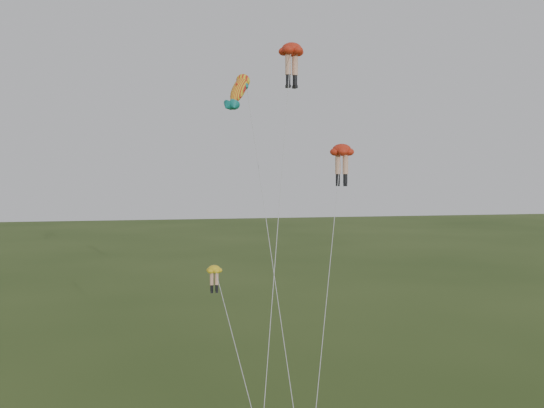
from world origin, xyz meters
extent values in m
ellipsoid|color=red|center=(2.37, 7.22, 19.98)|extent=(1.87, 1.87, 0.74)
cylinder|color=#FAB593|center=(2.15, 7.15, 19.11)|extent=(0.33, 0.33, 1.13)
cylinder|color=black|center=(2.15, 7.15, 18.26)|extent=(0.26, 0.26, 0.56)
cube|color=black|center=(2.15, 7.15, 17.90)|extent=(0.28, 0.37, 0.16)
cylinder|color=#FAB593|center=(2.58, 7.29, 19.11)|extent=(0.33, 0.33, 1.13)
cylinder|color=black|center=(2.58, 7.29, 18.26)|extent=(0.26, 0.26, 0.56)
cube|color=black|center=(2.58, 7.29, 17.90)|extent=(0.28, 0.37, 0.16)
cylinder|color=silver|center=(0.49, 2.39, 10.28)|extent=(3.80, 9.70, 20.13)
ellipsoid|color=red|center=(5.52, 7.74, 14.40)|extent=(1.97, 1.97, 0.72)
cylinder|color=#FAB593|center=(5.32, 7.85, 13.55)|extent=(0.32, 0.32, 1.11)
cylinder|color=black|center=(5.32, 7.85, 12.72)|extent=(0.25, 0.25, 0.55)
cube|color=black|center=(5.32, 7.85, 12.36)|extent=(0.31, 0.37, 0.16)
cylinder|color=#FAB593|center=(5.71, 7.63, 13.55)|extent=(0.32, 0.32, 1.11)
cylinder|color=black|center=(5.71, 7.63, 12.72)|extent=(0.25, 0.25, 0.55)
cube|color=black|center=(5.71, 7.63, 12.36)|extent=(0.31, 0.37, 0.16)
cylinder|color=silver|center=(3.12, 2.62, 7.49)|extent=(4.82, 10.27, 14.55)
ellipsoid|color=yellow|center=(-2.36, 4.31, 8.19)|extent=(0.86, 0.86, 0.41)
cylinder|color=#FAB593|center=(-2.49, 4.31, 7.70)|extent=(0.18, 0.18, 0.63)
cylinder|color=black|center=(-2.49, 4.31, 7.23)|extent=(0.14, 0.14, 0.32)
cube|color=black|center=(-2.49, 4.31, 7.02)|extent=(0.11, 0.19, 0.09)
cylinder|color=#FAB593|center=(-2.24, 4.32, 7.70)|extent=(0.18, 0.18, 0.63)
cylinder|color=black|center=(-2.24, 4.32, 7.23)|extent=(0.14, 0.14, 0.32)
cube|color=black|center=(-2.24, 4.32, 7.02)|extent=(0.11, 0.19, 0.09)
cylinder|color=silver|center=(-1.66, -0.12, 4.30)|extent=(1.44, 8.89, 8.19)
ellipsoid|color=yellow|center=(-0.11, 10.40, 18.13)|extent=(2.13, 2.76, 2.49)
sphere|color=yellow|center=(-0.11, 10.40, 18.13)|extent=(1.42, 1.55, 1.27)
cone|color=#13807D|center=(-0.11, 10.40, 18.13)|extent=(1.20, 1.38, 1.21)
cone|color=#13807D|center=(-0.11, 10.40, 18.13)|extent=(1.20, 1.38, 1.21)
cone|color=#13807D|center=(-0.11, 10.40, 18.13)|extent=(0.68, 0.77, 0.68)
cone|color=#13807D|center=(-0.11, 10.40, 18.13)|extent=(0.68, 0.77, 0.68)
cone|color=red|center=(-0.11, 10.40, 18.13)|extent=(0.71, 0.79, 0.67)
cylinder|color=silver|center=(0.17, 3.66, 9.18)|extent=(0.59, 13.51, 17.93)
camera|label=1|loc=(-5.81, -26.02, 12.98)|focal=40.00mm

